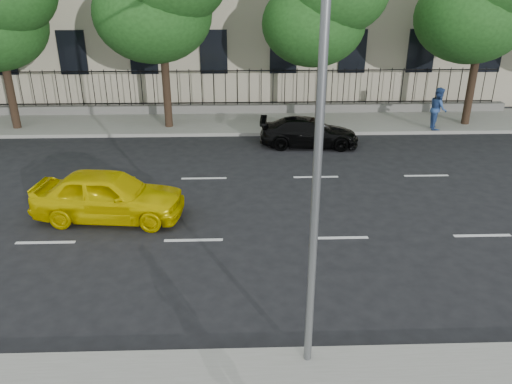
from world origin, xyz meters
TOP-DOWN VIEW (x-y plane):
  - ground at (0.00, 0.00)m, footprint 120.00×120.00m
  - far_sidewalk at (0.00, 14.00)m, footprint 60.00×4.00m
  - lane_markings at (0.00, 4.75)m, footprint 49.60×4.62m
  - iron_fence at (0.00, 15.70)m, footprint 30.00×0.50m
  - street_light at (2.50, -1.77)m, footprint 0.25×3.32m
  - yellow_taxi at (-2.55, 3.94)m, footprint 4.53×2.21m
  - black_sedan at (4.19, 10.55)m, footprint 4.22×1.98m
  - pedestrian_far at (10.28, 12.40)m, footprint 0.86×1.02m

SIDE VIEW (x-z plane):
  - ground at x=0.00m, z-range 0.00..0.00m
  - lane_markings at x=0.00m, z-range 0.00..0.01m
  - far_sidewalk at x=0.00m, z-range 0.00..0.15m
  - black_sedan at x=4.19m, z-range 0.00..1.19m
  - iron_fence at x=0.00m, z-range -0.45..1.75m
  - yellow_taxi at x=-2.55m, z-range 0.00..1.49m
  - pedestrian_far at x=10.28m, z-range 0.15..2.04m
  - street_light at x=2.50m, z-range 1.12..9.17m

